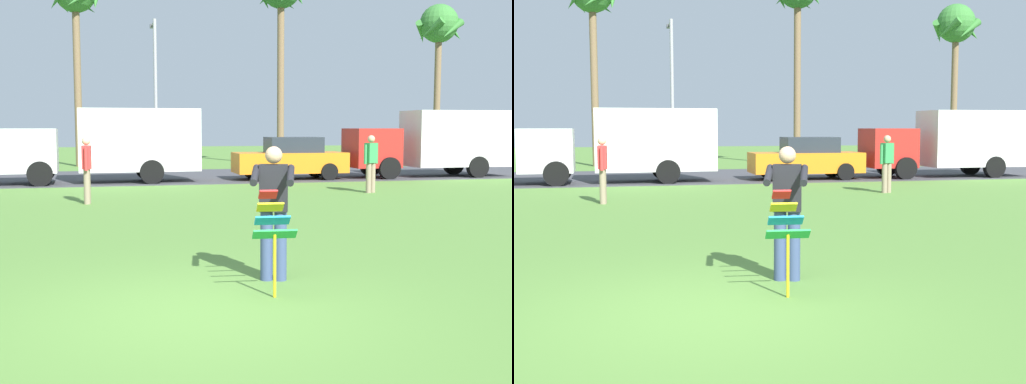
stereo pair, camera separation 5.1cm
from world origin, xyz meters
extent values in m
plane|color=#568438|center=(0.00, 0.00, 0.00)|extent=(120.00, 120.00, 0.00)
cube|color=#424247|center=(0.00, 19.37, 0.01)|extent=(120.00, 8.00, 0.01)
cylinder|color=#384772|center=(1.21, 1.23, 0.45)|extent=(0.16, 0.16, 0.90)
cylinder|color=#384772|center=(1.04, 1.28, 0.45)|extent=(0.16, 0.16, 0.90)
cube|color=black|center=(1.13, 1.26, 1.20)|extent=(0.41, 0.32, 0.60)
sphere|color=tan|center=(1.13, 1.26, 1.62)|extent=(0.22, 0.22, 0.22)
cylinder|color=black|center=(1.26, 0.96, 1.38)|extent=(0.26, 0.58, 0.24)
cylinder|color=black|center=(0.84, 1.09, 1.38)|extent=(0.26, 0.58, 0.24)
cube|color=red|center=(0.96, 0.91, 1.16)|extent=(0.24, 0.16, 0.12)
cube|color=yellow|center=(0.95, 0.75, 1.02)|extent=(0.33, 0.17, 0.12)
cube|color=#1E99D8|center=(0.94, 0.59, 0.88)|extent=(0.43, 0.17, 0.12)
cube|color=green|center=(0.92, 0.43, 0.75)|extent=(0.52, 0.18, 0.12)
cylinder|color=yellow|center=(0.92, 0.43, 0.37)|extent=(0.04, 0.04, 0.74)
cube|color=silver|center=(-3.48, 16.88, 1.17)|extent=(1.86, 1.95, 1.50)
cube|color=silver|center=(0.22, 16.99, 1.52)|extent=(4.26, 2.13, 2.20)
cylinder|color=black|center=(-3.10, 15.97, 0.42)|extent=(0.85, 0.31, 0.84)
cylinder|color=black|center=(-3.16, 17.81, 0.42)|extent=(0.85, 0.31, 0.84)
cylinder|color=black|center=(0.60, 16.08, 0.42)|extent=(0.85, 0.31, 0.84)
cylinder|color=black|center=(0.54, 17.92, 0.42)|extent=(0.85, 0.31, 0.84)
cube|color=orange|center=(5.83, 16.97, 0.64)|extent=(4.20, 1.71, 0.76)
cube|color=#282D38|center=(5.98, 16.97, 1.30)|extent=(2.02, 1.40, 0.60)
cylinder|color=black|center=(4.53, 16.16, 0.32)|extent=(0.64, 0.22, 0.64)
cylinder|color=black|center=(4.53, 17.78, 0.32)|extent=(0.64, 0.22, 0.64)
cylinder|color=black|center=(7.13, 16.16, 0.32)|extent=(0.64, 0.22, 0.64)
cylinder|color=black|center=(7.13, 17.77, 0.32)|extent=(0.64, 0.22, 0.64)
cube|color=#B2231E|center=(9.15, 16.99, 1.17)|extent=(1.82, 1.92, 1.50)
cube|color=silver|center=(12.85, 16.96, 1.52)|extent=(4.22, 2.04, 2.20)
cylinder|color=black|center=(9.50, 16.07, 0.42)|extent=(0.84, 0.29, 0.84)
cylinder|color=black|center=(9.51, 17.91, 0.42)|extent=(0.84, 0.29, 0.84)
cylinder|color=black|center=(13.20, 16.04, 0.42)|extent=(0.84, 0.29, 0.84)
cylinder|color=black|center=(13.22, 17.88, 0.42)|extent=(0.84, 0.29, 0.84)
cylinder|color=brown|center=(-2.23, 27.17, 4.21)|extent=(0.36, 0.36, 8.43)
cone|color=#387A33|center=(-1.28, 27.17, 8.18)|extent=(0.44, 1.56, 1.28)
cone|color=#387A33|center=(-1.94, 28.07, 8.18)|extent=(1.62, 0.90, 1.28)
cone|color=#387A33|center=(-3.00, 27.72, 8.18)|extent=(1.27, 1.52, 1.28)
cylinder|color=brown|center=(7.97, 26.21, 4.43)|extent=(0.36, 0.36, 8.87)
cone|color=#2D6B2D|center=(8.27, 27.11, 8.62)|extent=(1.62, 0.90, 1.28)
cylinder|color=brown|center=(17.12, 26.64, 3.73)|extent=(0.36, 0.36, 7.46)
sphere|color=#387A33|center=(17.12, 26.64, 7.66)|extent=(2.10, 2.10, 2.10)
cone|color=#387A33|center=(18.07, 26.64, 7.21)|extent=(0.44, 1.56, 1.28)
cone|color=#387A33|center=(17.42, 27.55, 7.21)|extent=(1.62, 0.90, 1.28)
cone|color=#387A33|center=(16.35, 27.20, 7.21)|extent=(1.27, 1.52, 1.28)
cone|color=#387A33|center=(16.35, 26.09, 7.21)|extent=(1.27, 1.52, 1.28)
cone|color=#387A33|center=(17.42, 25.74, 7.21)|extent=(1.62, 0.90, 1.28)
cylinder|color=#9E9EA3|center=(1.41, 24.51, 3.50)|extent=(0.16, 0.16, 7.00)
cylinder|color=#9E9EA3|center=(1.41, 25.21, 6.90)|extent=(0.10, 1.40, 0.10)
cube|color=#4C4C51|center=(1.41, 25.86, 6.86)|extent=(0.24, 0.44, 0.16)
cylinder|color=gray|center=(6.73, 11.49, 0.45)|extent=(0.16, 0.16, 0.90)
cylinder|color=gray|center=(6.90, 11.57, 0.45)|extent=(0.16, 0.16, 0.90)
cube|color=#338C4C|center=(6.82, 11.53, 1.20)|extent=(0.42, 0.35, 0.60)
sphere|color=tan|center=(6.82, 11.53, 1.62)|extent=(0.22, 0.22, 0.22)
cylinder|color=#338C4C|center=(6.60, 11.43, 1.17)|extent=(0.09, 0.09, 0.58)
cylinder|color=#338C4C|center=(7.04, 11.63, 1.17)|extent=(0.09, 0.09, 0.58)
cylinder|color=gray|center=(-1.43, 10.59, 0.45)|extent=(0.16, 0.16, 0.90)
cylinder|color=gray|center=(-1.44, 10.41, 0.45)|extent=(0.16, 0.16, 0.90)
cube|color=red|center=(-1.44, 10.50, 1.20)|extent=(0.24, 0.37, 0.60)
sphere|color=beige|center=(-1.44, 10.50, 1.62)|extent=(0.22, 0.22, 0.22)
cylinder|color=red|center=(-1.42, 10.74, 1.17)|extent=(0.09, 0.09, 0.58)
cylinder|color=red|center=(-1.45, 10.26, 1.17)|extent=(0.09, 0.09, 0.58)
camera|label=1|loc=(-0.96, -6.75, 1.97)|focal=45.74mm
camera|label=2|loc=(-0.91, -6.76, 1.97)|focal=45.74mm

